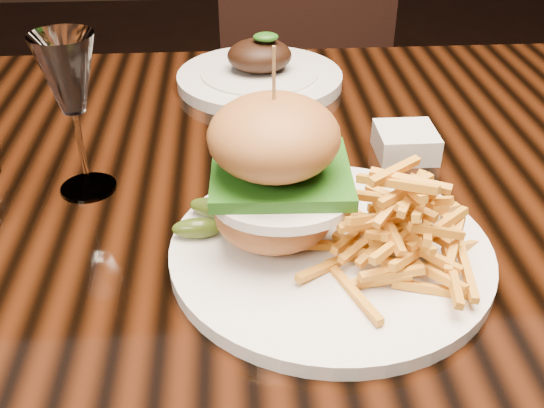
{
  "coord_description": "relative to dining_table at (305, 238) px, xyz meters",
  "views": [
    {
      "loc": [
        -0.08,
        -0.62,
        1.13
      ],
      "look_at": [
        -0.05,
        -0.13,
        0.81
      ],
      "focal_mm": 42.0,
      "sensor_mm": 36.0,
      "label": 1
    }
  ],
  "objects": [
    {
      "name": "dining_table",
      "position": [
        0.0,
        0.0,
        0.0
      ],
      "size": [
        1.6,
        0.9,
        0.75
      ],
      "color": "black",
      "rests_on": "ground"
    },
    {
      "name": "ramekin",
      "position": [
        0.13,
        0.06,
        0.09
      ],
      "size": [
        0.08,
        0.08,
        0.03
      ],
      "primitive_type": "cube",
      "rotation": [
        0.0,
        0.0,
        -0.09
      ],
      "color": "silver",
      "rests_on": "dining_table"
    },
    {
      "name": "chair_far",
      "position": [
        0.13,
        0.89,
        -0.13
      ],
      "size": [
        0.49,
        0.49,
        0.95
      ],
      "rotation": [
        0.0,
        0.0,
        0.06
      ],
      "color": "black",
      "rests_on": "ground"
    },
    {
      "name": "far_dish",
      "position": [
        -0.04,
        0.3,
        0.09
      ],
      "size": [
        0.25,
        0.25,
        0.08
      ],
      "rotation": [
        0.0,
        0.0,
        -0.01
      ],
      "color": "silver",
      "rests_on": "dining_table"
    },
    {
      "name": "wine_glass",
      "position": [
        -0.25,
        0.01,
        0.21
      ],
      "size": [
        0.07,
        0.07,
        0.18
      ],
      "color": "white",
      "rests_on": "dining_table"
    },
    {
      "name": "burger_plate",
      "position": [
        0.01,
        -0.14,
        0.13
      ],
      "size": [
        0.31,
        0.31,
        0.21
      ],
      "rotation": [
        0.0,
        0.0,
        -0.25
      ],
      "color": "silver",
      "rests_on": "dining_table"
    }
  ]
}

